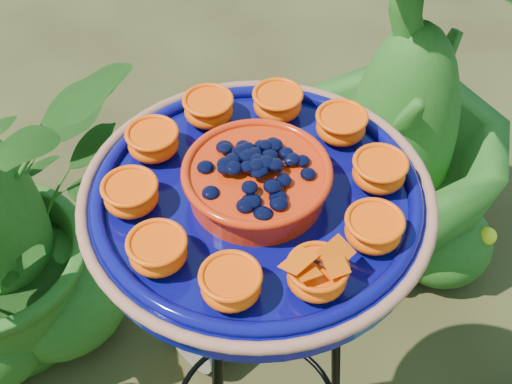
# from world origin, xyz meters

# --- Properties ---
(tripod_stand) EXTENTS (0.42, 0.42, 0.93)m
(tripod_stand) POSITION_xyz_m (-0.02, -0.12, 0.56)
(tripod_stand) COLOR black
(tripod_stand) RESTS_ON ground
(feeder_dish) EXTENTS (0.59, 0.59, 0.11)m
(feeder_dish) POSITION_xyz_m (-0.02, -0.12, 0.97)
(feeder_dish) COLOR #07085B
(feeder_dish) RESTS_ON tripod_stand
(driftwood_log) EXTENTS (0.64, 0.47, 0.21)m
(driftwood_log) POSITION_xyz_m (0.16, 0.35, 0.10)
(driftwood_log) COLOR tan
(driftwood_log) RESTS_ON ground
(shrub_back_right) EXTENTS (0.84, 0.84, 1.06)m
(shrub_back_right) POSITION_xyz_m (0.54, 0.48, 0.53)
(shrub_back_right) COLOR #1E5316
(shrub_back_right) RESTS_ON ground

